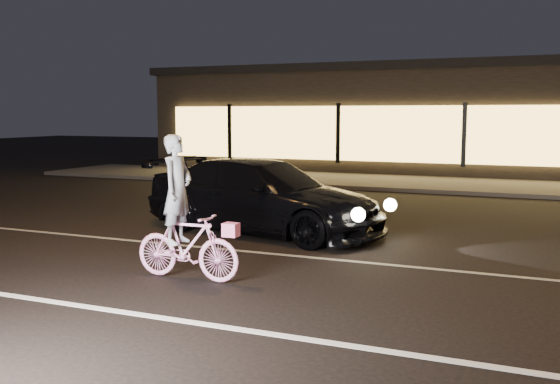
% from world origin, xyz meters
% --- Properties ---
extents(ground, '(90.00, 90.00, 0.00)m').
position_xyz_m(ground, '(0.00, 0.00, 0.00)').
color(ground, black).
rests_on(ground, ground).
extents(lane_stripe_near, '(60.00, 0.12, 0.01)m').
position_xyz_m(lane_stripe_near, '(0.00, -1.50, 0.00)').
color(lane_stripe_near, silver).
rests_on(lane_stripe_near, ground).
extents(lane_stripe_far, '(60.00, 0.10, 0.01)m').
position_xyz_m(lane_stripe_far, '(0.00, 2.00, 0.00)').
color(lane_stripe_far, gray).
rests_on(lane_stripe_far, ground).
extents(sidewalk, '(30.00, 4.00, 0.12)m').
position_xyz_m(sidewalk, '(0.00, 13.00, 0.06)').
color(sidewalk, '#383533').
rests_on(sidewalk, ground).
extents(storefront, '(25.40, 8.42, 4.20)m').
position_xyz_m(storefront, '(0.00, 18.97, 2.15)').
color(storefront, black).
rests_on(storefront, ground).
extents(cyclist, '(1.62, 0.56, 2.04)m').
position_xyz_m(cyclist, '(-2.09, 0.07, 0.72)').
color(cyclist, '#FC3DAB').
rests_on(cyclist, ground).
extents(sedan, '(5.23, 2.88, 1.43)m').
position_xyz_m(sedan, '(-2.49, 3.66, 0.72)').
color(sedan, black).
rests_on(sedan, ground).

